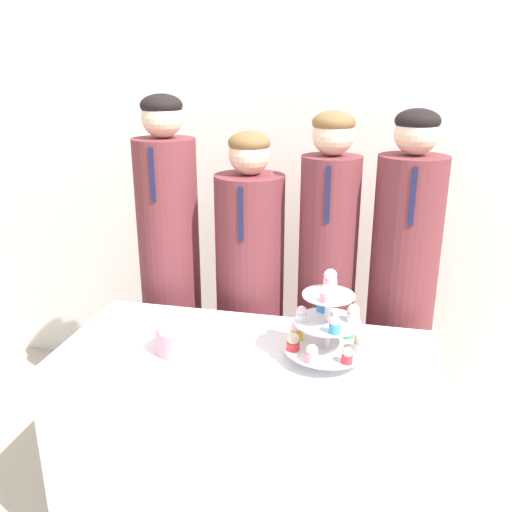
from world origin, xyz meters
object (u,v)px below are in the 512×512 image
at_px(student_0, 171,284).
at_px(cupcake_stand, 327,326).
at_px(cake_knife, 159,376).
at_px(round_cake, 179,339).
at_px(student_2, 326,302).
at_px(student_3, 400,310).
at_px(student_1, 250,308).

bearing_deg(student_0, cupcake_stand, -34.77).
xyz_separation_m(cake_knife, cupcake_stand, (0.51, 0.22, 0.12)).
relative_size(round_cake, cupcake_stand, 0.83).
height_order(student_2, student_3, student_3).
xyz_separation_m(student_1, student_3, (0.65, -0.00, 0.06)).
bearing_deg(cupcake_stand, cake_knife, -156.29).
bearing_deg(cupcake_stand, student_3, 63.60).
height_order(round_cake, student_2, student_2).
height_order(student_0, student_3, student_0).
bearing_deg(cake_knife, round_cake, 84.78).
height_order(cupcake_stand, student_2, student_2).
relative_size(round_cake, student_2, 0.16).
xyz_separation_m(round_cake, student_3, (0.76, 0.60, -0.08)).
height_order(student_1, student_3, student_3).
xyz_separation_m(cake_knife, student_1, (0.12, 0.75, -0.08)).
distance_m(student_1, student_3, 0.65).
height_order(cake_knife, student_2, student_2).
relative_size(cupcake_stand, student_1, 0.21).
distance_m(student_2, student_3, 0.31).
distance_m(round_cake, cake_knife, 0.16).
xyz_separation_m(round_cake, cake_knife, (-0.01, -0.15, -0.06)).
bearing_deg(student_2, cake_knife, -121.45).
height_order(round_cake, student_0, student_0).
relative_size(round_cake, student_0, 0.16).
height_order(student_1, student_2, student_2).
bearing_deg(round_cake, cake_knife, -95.09).
distance_m(round_cake, cupcake_stand, 0.51).
xyz_separation_m(round_cake, student_2, (0.45, 0.60, -0.08)).
bearing_deg(round_cake, student_2, 53.29).
distance_m(cupcake_stand, student_1, 0.69).
height_order(round_cake, cake_knife, round_cake).
distance_m(cake_knife, student_1, 0.77).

